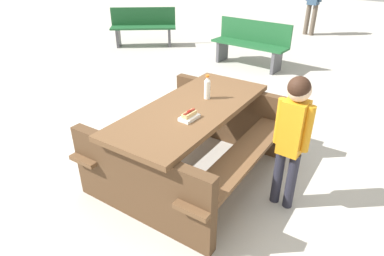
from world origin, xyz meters
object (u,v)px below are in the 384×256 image
object	(u,v)px
hotdog_tray	(189,116)
park_bench_mid	(143,26)
child_in_coat	(293,128)
soda_bottle	(207,88)
park_bench_near	(251,43)
picnic_table	(192,135)

from	to	relation	value
hotdog_tray	park_bench_mid	bearing A→B (deg)	-130.08
hotdog_tray	child_in_coat	bearing A→B (deg)	113.93
soda_bottle	park_bench_near	bearing A→B (deg)	-158.07
child_in_coat	park_bench_mid	size ratio (longest dim) A/B	0.88
picnic_table	park_bench_mid	size ratio (longest dim) A/B	1.38
picnic_table	child_in_coat	bearing A→B (deg)	98.28
hotdog_tray	child_in_coat	xyz separation A→B (m)	(-0.35, 0.78, -0.00)
park_bench_mid	soda_bottle	bearing A→B (deg)	52.83
hotdog_tray	park_bench_mid	size ratio (longest dim) A/B	0.13
picnic_table	child_in_coat	world-z (taller)	child_in_coat
child_in_coat	park_bench_near	world-z (taller)	child_in_coat
picnic_table	park_bench_mid	distance (m)	5.25
park_bench_near	park_bench_mid	xyz separation A→B (m)	(0.18, -2.75, 0.00)
soda_bottle	hotdog_tray	bearing A→B (deg)	17.29
picnic_table	park_bench_near	bearing A→B (deg)	-159.40
picnic_table	soda_bottle	size ratio (longest dim) A/B	8.02
soda_bottle	park_bench_mid	size ratio (longest dim) A/B	0.17
child_in_coat	picnic_table	bearing A→B (deg)	-81.72
park_bench_mid	park_bench_near	bearing A→B (deg)	93.69
hotdog_tray	park_bench_near	world-z (taller)	park_bench_near
child_in_coat	park_bench_near	bearing A→B (deg)	-146.40
picnic_table	park_bench_near	xyz separation A→B (m)	(-3.50, -1.32, 0.00)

